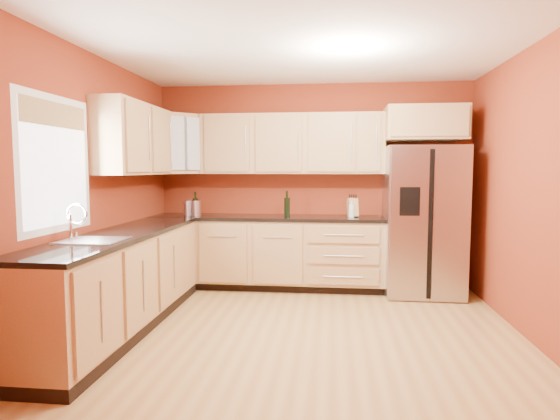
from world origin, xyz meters
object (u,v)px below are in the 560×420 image
Objects in this scene: knife_block at (353,208)px; refrigerator at (423,221)px; wine_bottle_a at (196,204)px; canister_left at (188,208)px; soap_dispenser at (352,209)px.

refrigerator is at bearing -21.72° from knife_block.
wine_bottle_a reaches higher than knife_block.
canister_left is 0.95× the size of soap_dispenser.
refrigerator is at bearing -0.15° from wine_bottle_a.
knife_block is at bearing 1.04° from canister_left.
wine_bottle_a is at bearing -179.11° from soap_dispenser.
soap_dispenser is (2.07, -0.02, 0.01)m from canister_left.
canister_left is 2.08m from knife_block.
canister_left is 2.07m from soap_dispenser.
soap_dispenser is at bearing -0.54° from canister_left.
canister_left is 0.13m from wine_bottle_a.
canister_left is (-2.92, 0.06, 0.12)m from refrigerator.
wine_bottle_a reaches higher than canister_left.
soap_dispenser is at bearing 0.89° from wine_bottle_a.
soap_dispenser is at bearing -121.37° from knife_block.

